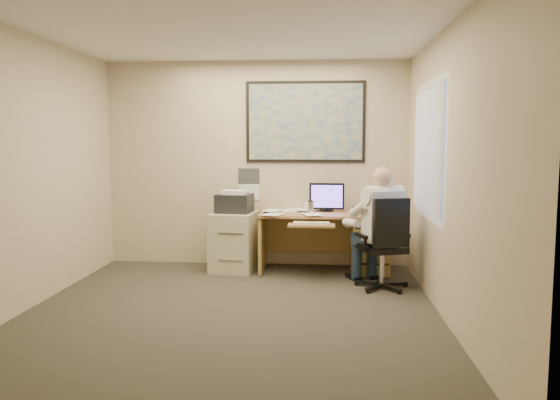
# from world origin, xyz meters

# --- Properties ---
(room_shell) EXTENTS (4.00, 4.50, 2.70)m
(room_shell) POSITION_xyz_m (0.00, 0.00, 1.35)
(room_shell) COLOR #342F28
(room_shell) RESTS_ON ground
(desk) EXTENTS (1.60, 0.97, 1.11)m
(desk) POSITION_xyz_m (1.23, 1.90, 0.44)
(desk) COLOR #A77447
(desk) RESTS_ON ground
(world_map) EXTENTS (1.56, 0.03, 1.06)m
(world_map) POSITION_xyz_m (0.65, 2.23, 1.90)
(world_map) COLOR #1E4C93
(world_map) RESTS_ON room_shell
(wall_calendar) EXTENTS (0.28, 0.01, 0.42)m
(wall_calendar) POSITION_xyz_m (-0.10, 2.24, 1.08)
(wall_calendar) COLOR white
(wall_calendar) RESTS_ON room_shell
(window_blinds) EXTENTS (0.06, 1.40, 1.30)m
(window_blinds) POSITION_xyz_m (1.97, 0.80, 1.55)
(window_blinds) COLOR beige
(window_blinds) RESTS_ON room_shell
(filing_cabinet) EXTENTS (0.61, 0.70, 1.03)m
(filing_cabinet) POSITION_xyz_m (-0.24, 1.86, 0.44)
(filing_cabinet) COLOR beige
(filing_cabinet) RESTS_ON ground
(office_chair) EXTENTS (0.77, 0.77, 1.04)m
(office_chair) POSITION_xyz_m (1.54, 1.06, 0.30)
(office_chair) COLOR black
(office_chair) RESTS_ON ground
(person) EXTENTS (0.87, 0.99, 1.36)m
(person) POSITION_xyz_m (1.55, 1.14, 0.68)
(person) COLOR silver
(person) RESTS_ON office_chair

